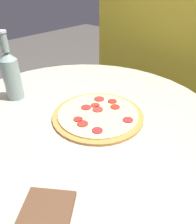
% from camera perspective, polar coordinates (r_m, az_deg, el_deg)
% --- Properties ---
extents(ground_plane, '(8.00, 8.00, 0.00)m').
position_cam_1_polar(ground_plane, '(1.39, -3.32, -27.18)').
color(ground_plane, '#4C4742').
extents(table, '(1.09, 1.09, 0.74)m').
position_cam_1_polar(table, '(0.94, -4.44, -9.22)').
color(table, '#B2A893').
rests_on(table, ground_plane).
extents(fence_panel, '(1.27, 0.04, 1.87)m').
position_cam_1_polar(fence_panel, '(1.43, 21.50, 19.83)').
color(fence_panel, gold).
rests_on(fence_panel, ground_plane).
extents(pizza, '(0.34, 0.34, 0.02)m').
position_cam_1_polar(pizza, '(0.82, 0.01, -0.70)').
color(pizza, '#B77F3D').
rests_on(pizza, table).
extents(beer_bottle, '(0.07, 0.07, 0.28)m').
position_cam_1_polar(beer_bottle, '(0.97, -21.75, 9.26)').
color(beer_bottle, gray).
rests_on(beer_bottle, table).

